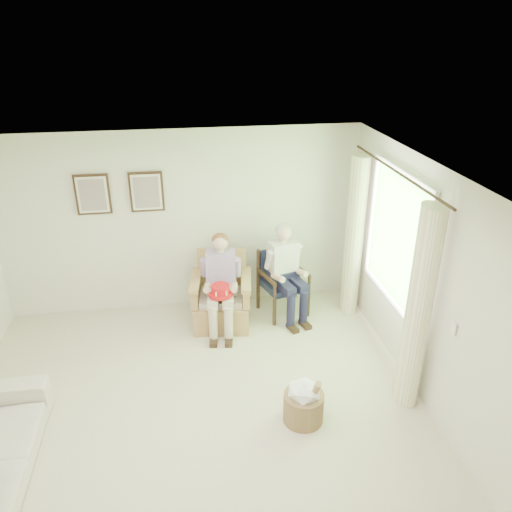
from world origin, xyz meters
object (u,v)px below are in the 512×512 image
object	(u,v)px
wicker_armchair	(221,302)
person_wicker	(221,277)
hatbox	(304,401)
wood_armchair	(282,279)
red_hat	(220,291)
person_dark	(285,266)

from	to	relation	value
wicker_armchair	person_wicker	world-z (taller)	person_wicker
person_wicker	hatbox	size ratio (longest dim) A/B	2.11
wood_armchair	red_hat	size ratio (longest dim) A/B	2.87
person_dark	wood_armchair	bearing A→B (deg)	73.30
wood_armchair	hatbox	xyz separation A→B (m)	(-0.24, -2.25, -0.26)
person_dark	wicker_armchair	bearing A→B (deg)	165.35
person_dark	hatbox	xyz separation A→B (m)	(-0.24, -2.09, -0.53)
person_dark	hatbox	distance (m)	2.17
wood_armchair	person_dark	bearing A→B (deg)	-106.70
person_dark	red_hat	bearing A→B (deg)	-175.17
red_hat	person_dark	bearing A→B (deg)	21.53
wicker_armchair	person_dark	world-z (taller)	person_dark
wicker_armchair	wood_armchair	world-z (taller)	wicker_armchair
wood_armchair	person_dark	size ratio (longest dim) A/B	0.69
wicker_armchair	person_wicker	bearing A→B (deg)	-81.95
wicker_armchair	red_hat	bearing A→B (deg)	-88.12
wood_armchair	person_wicker	world-z (taller)	person_wicker
wicker_armchair	red_hat	xyz separation A→B (m)	(-0.04, -0.34, 0.36)
red_hat	wicker_armchair	bearing A→B (deg)	83.84
person_dark	red_hat	world-z (taller)	person_dark
wicker_armchair	hatbox	size ratio (longest dim) A/B	1.58
wicker_armchair	red_hat	size ratio (longest dim) A/B	3.09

